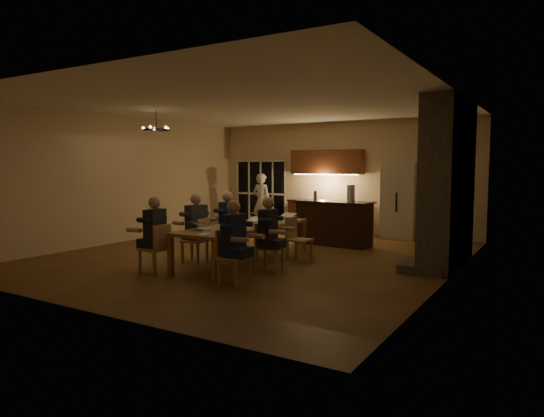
{
  "coord_description": "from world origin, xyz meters",
  "views": [
    {
      "loc": [
        5.64,
        -8.62,
        1.93
      ],
      "look_at": [
        0.24,
        0.3,
        1.02
      ],
      "focal_mm": 32.0,
      "sensor_mm": 36.0,
      "label": 1
    }
  ],
  "objects_px": {
    "chair_right_mid": "(270,247)",
    "laptop_a": "(202,224)",
    "mug_mid": "(264,220)",
    "can_silver": "(226,226)",
    "chair_left_mid": "(195,240)",
    "laptop_f": "(285,216)",
    "laptop_d": "(253,220)",
    "chair_left_near": "(154,248)",
    "laptop_c": "(237,218)",
    "chandelier": "(156,130)",
    "laptop_e": "(262,214)",
    "chair_left_far": "(228,233)",
    "person_left_far": "(228,223)",
    "laptop_b": "(234,224)",
    "chair_right_far": "(299,239)",
    "plate_near": "(245,229)",
    "plate_left": "(205,229)",
    "mug_back": "(250,218)",
    "mug_front": "(230,225)",
    "person_right_mid": "(268,234)",
    "person_right_near": "(234,242)",
    "can_cola": "(277,215)",
    "dining_table": "(245,244)",
    "plate_far": "(284,222)",
    "bar_bottle": "(315,196)",
    "refrigerator": "(400,201)",
    "bar_island": "(334,223)",
    "person_left_near": "(155,234)",
    "standing_person": "(262,201)",
    "person_left_mid": "(196,228)",
    "redcup_near": "(222,231)",
    "redcup_mid": "(237,219)"
  },
  "relations": [
    {
      "from": "chair_right_mid",
      "to": "laptop_a",
      "type": "distance_m",
      "value": 1.34
    },
    {
      "from": "person_right_mid",
      "to": "can_silver",
      "type": "height_order",
      "value": "person_right_mid"
    },
    {
      "from": "laptop_c",
      "to": "bar_island",
      "type": "bearing_deg",
      "value": -120.03
    },
    {
      "from": "chair_left_near",
      "to": "person_left_far",
      "type": "distance_m",
      "value": 2.27
    },
    {
      "from": "mug_back",
      "to": "plate_left",
      "type": "xyz_separation_m",
      "value": [
        0.11,
        -1.7,
        -0.04
      ]
    },
    {
      "from": "refrigerator",
      "to": "bar_island",
      "type": "bearing_deg",
      "value": -118.99
    },
    {
      "from": "can_silver",
      "to": "plate_near",
      "type": "height_order",
      "value": "can_silver"
    },
    {
      "from": "chair_right_mid",
      "to": "person_left_mid",
      "type": "bearing_deg",
      "value": 83.08
    },
    {
      "from": "chair_right_mid",
      "to": "laptop_c",
      "type": "relative_size",
      "value": 2.78
    },
    {
      "from": "chair_left_mid",
      "to": "person_left_far",
      "type": "relative_size",
      "value": 0.64
    },
    {
      "from": "chair_left_far",
      "to": "mug_back",
      "type": "distance_m",
      "value": 0.63
    },
    {
      "from": "chair_left_mid",
      "to": "laptop_f",
      "type": "distance_m",
      "value": 2.03
    },
    {
      "from": "can_cola",
      "to": "chair_left_far",
      "type": "bearing_deg",
      "value": -132.83
    },
    {
      "from": "chandelier",
      "to": "laptop_d",
      "type": "xyz_separation_m",
      "value": [
        2.71,
        -0.16,
        -1.89
      ]
    },
    {
      "from": "plate_left",
      "to": "plate_far",
      "type": "xyz_separation_m",
      "value": [
        0.72,
        1.74,
        0.0
      ]
    },
    {
      "from": "chair_right_far",
      "to": "chair_right_mid",
      "type": "bearing_deg",
      "value": -178.91
    },
    {
      "from": "plate_near",
      "to": "plate_left",
      "type": "distance_m",
      "value": 0.75
    },
    {
      "from": "chair_right_far",
      "to": "can_cola",
      "type": "distance_m",
      "value": 1.33
    },
    {
      "from": "chair_right_mid",
      "to": "laptop_d",
      "type": "height_order",
      "value": "laptop_d"
    },
    {
      "from": "chair_left_far",
      "to": "person_left_mid",
      "type": "xyz_separation_m",
      "value": [
        0.02,
        -1.08,
        0.24
      ]
    },
    {
      "from": "laptop_e",
      "to": "plate_near",
      "type": "bearing_deg",
      "value": 132.63
    },
    {
      "from": "chandelier",
      "to": "laptop_e",
      "type": "xyz_separation_m",
      "value": [
        2.25,
        0.9,
        -1.89
      ]
    },
    {
      "from": "laptop_f",
      "to": "redcup_mid",
      "type": "xyz_separation_m",
      "value": [
        -0.77,
        -0.71,
        -0.05
      ]
    },
    {
      "from": "chair_left_near",
      "to": "mug_back",
      "type": "height_order",
      "value": "chair_left_near"
    },
    {
      "from": "laptop_c",
      "to": "laptop_f",
      "type": "relative_size",
      "value": 1.0
    },
    {
      "from": "chair_left_near",
      "to": "chair_right_mid",
      "type": "xyz_separation_m",
      "value": [
        1.71,
        1.22,
        0.0
      ]
    },
    {
      "from": "chair_left_mid",
      "to": "chair_left_far",
      "type": "bearing_deg",
      "value": 172.34
    },
    {
      "from": "laptop_c",
      "to": "plate_near",
      "type": "height_order",
      "value": "laptop_c"
    },
    {
      "from": "dining_table",
      "to": "laptop_c",
      "type": "relative_size",
      "value": 10.49
    },
    {
      "from": "plate_near",
      "to": "laptop_f",
      "type": "bearing_deg",
      "value": 90.4
    },
    {
      "from": "mug_mid",
      "to": "redcup_near",
      "type": "distance_m",
      "value": 1.86
    },
    {
      "from": "chair_right_far",
      "to": "plate_near",
      "type": "xyz_separation_m",
      "value": [
        -0.54,
        -1.19,
        0.31
      ]
    },
    {
      "from": "person_left_far",
      "to": "can_cola",
      "type": "height_order",
      "value": "person_left_far"
    },
    {
      "from": "standing_person",
      "to": "laptop_e",
      "type": "bearing_deg",
      "value": 124.16
    },
    {
      "from": "person_left_far",
      "to": "laptop_b",
      "type": "distance_m",
      "value": 1.78
    },
    {
      "from": "chair_right_mid",
      "to": "person_right_mid",
      "type": "relative_size",
      "value": 0.64
    },
    {
      "from": "laptop_d",
      "to": "can_silver",
      "type": "xyz_separation_m",
      "value": [
        -0.13,
        -0.72,
        -0.05
      ]
    },
    {
      "from": "chair_right_far",
      "to": "mug_front",
      "type": "height_order",
      "value": "chair_right_far"
    },
    {
      "from": "chair_right_mid",
      "to": "dining_table",
      "type": "bearing_deg",
      "value": 55.47
    },
    {
      "from": "mug_back",
      "to": "chandelier",
      "type": "bearing_deg",
      "value": -162.87
    },
    {
      "from": "mug_back",
      "to": "mug_front",
      "type": "bearing_deg",
      "value": -73.67
    },
    {
      "from": "bar_island",
      "to": "chair_left_mid",
      "type": "relative_size",
      "value": 2.17
    },
    {
      "from": "person_right_near",
      "to": "mug_back",
      "type": "relative_size",
      "value": 13.8
    },
    {
      "from": "person_left_near",
      "to": "person_right_mid",
      "type": "xyz_separation_m",
      "value": [
        1.78,
        1.05,
        0.0
      ]
    },
    {
      "from": "dining_table",
      "to": "person_left_near",
      "type": "distance_m",
      "value": 1.85
    },
    {
      "from": "laptop_a",
      "to": "bar_bottle",
      "type": "bearing_deg",
      "value": -84.07
    },
    {
      "from": "chair_left_far",
      "to": "person_right_near",
      "type": "relative_size",
      "value": 0.64
    },
    {
      "from": "chair_left_near",
      "to": "person_right_near",
      "type": "height_order",
      "value": "person_right_near"
    },
    {
      "from": "mug_mid",
      "to": "can_silver",
      "type": "xyz_separation_m",
      "value": [
        -0.04,
        -1.29,
        0.01
      ]
    },
    {
      "from": "laptop_a",
      "to": "can_silver",
      "type": "bearing_deg",
      "value": -133.7
    }
  ]
}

